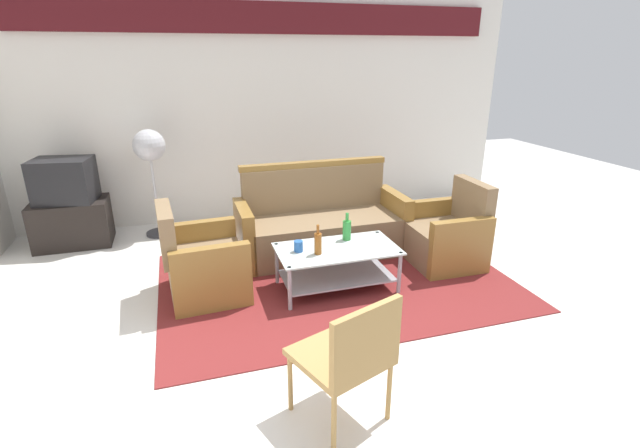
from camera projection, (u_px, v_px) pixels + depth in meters
name	position (u px, v px, depth m)	size (l,w,h in m)	color
ground_plane	(356.00, 326.00, 3.75)	(14.00, 14.00, 0.00)	silver
wall_back	(273.00, 102.00, 5.97)	(6.52, 0.19, 2.80)	silver
rug	(336.00, 281.00, 4.48)	(3.28, 2.21, 0.01)	maroon
couch	(321.00, 226.00, 5.03)	(1.80, 0.75, 0.96)	#7F6647
armchair_left	(203.00, 265.00, 4.15)	(0.74, 0.80, 0.85)	#7F6647
armchair_right	(446.00, 237.00, 4.80)	(0.71, 0.77, 0.85)	#7F6647
coffee_table	(337.00, 262.00, 4.26)	(1.10, 0.60, 0.40)	silver
bottle_green	(347.00, 230.00, 4.37)	(0.08, 0.08, 0.26)	#2D8C38
bottle_brown	(318.00, 243.00, 4.06)	(0.07, 0.07, 0.27)	brown
cup	(298.00, 246.00, 4.12)	(0.08, 0.08, 0.10)	#2659A5
tv_stand	(72.00, 223.00, 5.26)	(0.80, 0.50, 0.52)	black
television	(64.00, 180.00, 5.09)	(0.66, 0.53, 0.48)	black
pedestal_fan	(150.00, 152.00, 5.30)	(0.36, 0.36, 1.27)	#2D2D33
wicker_chair	(350.00, 353.00, 2.60)	(0.62, 0.62, 0.84)	#AD844C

